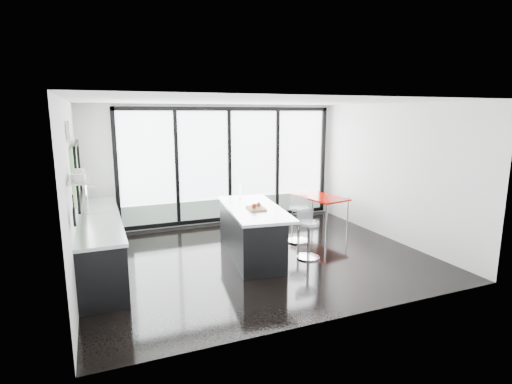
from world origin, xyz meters
name	(u,v)px	position (x,y,z in m)	size (l,w,h in m)	color
floor	(257,256)	(0.00, 0.00, 0.00)	(6.00, 5.00, 0.00)	black
ceiling	(257,101)	(0.00, 0.00, 2.80)	(6.00, 5.00, 0.00)	white
wall_back	(228,170)	(0.27, 2.47, 1.27)	(6.00, 0.09, 2.80)	silver
wall_front	(336,214)	(0.00, -2.50, 1.40)	(6.00, 0.00, 2.80)	silver
wall_left	(74,181)	(-2.97, 0.27, 1.56)	(0.26, 5.00, 2.80)	silver
wall_right	(392,172)	(3.00, 0.00, 1.40)	(0.00, 5.00, 2.80)	silver
counter_cabinets	(100,243)	(-2.67, 0.40, 0.46)	(0.69, 3.24, 1.36)	black
island	(250,231)	(-0.09, 0.11, 0.46)	(1.23, 2.34, 1.19)	black
bar_stool_near	(309,240)	(0.83, -0.43, 0.34)	(0.43, 0.43, 0.68)	silver
bar_stool_far	(299,224)	(1.11, 0.48, 0.37)	(0.46, 0.46, 0.73)	silver
red_table	(319,211)	(2.15, 1.38, 0.35)	(0.75, 1.31, 0.70)	#A70A00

